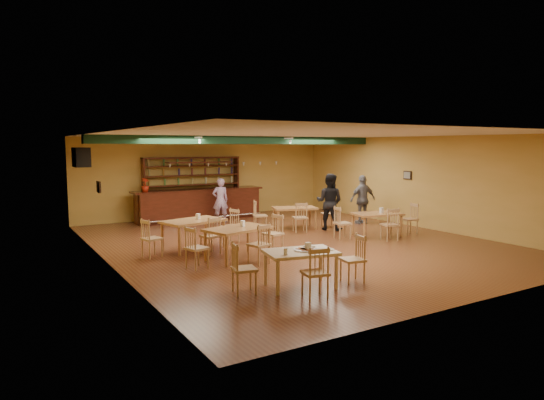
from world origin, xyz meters
TOP-DOWN VIEW (x-y plane):
  - floor at (0.00, 0.00)m, footprint 12.00×12.00m
  - ceiling_beam at (0.00, 2.80)m, footprint 10.00×0.30m
  - track_rail_left at (-1.80, 3.40)m, footprint 0.05×2.50m
  - track_rail_right at (1.40, 3.40)m, footprint 0.05×2.50m
  - ac_unit at (-4.80, 4.20)m, footprint 0.34×0.70m
  - picture_left at (-4.97, 1.00)m, footprint 0.04×0.34m
  - picture_right at (4.97, 0.50)m, footprint 0.04×0.34m
  - bar_counter at (-0.69, 5.15)m, footprint 4.81×0.85m
  - back_bar_hutch at (-0.69, 5.78)m, footprint 3.72×0.40m
  - poinsettia at (-2.65, 5.15)m, footprint 0.34×0.34m
  - dining_table_a at (-2.74, 0.52)m, footprint 1.74×1.28m
  - dining_table_b at (1.30, 1.87)m, footprint 1.59×1.25m
  - dining_table_c at (-2.24, -1.04)m, footprint 1.71×1.28m
  - dining_table_d at (2.66, -0.53)m, footprint 1.54×1.10m
  - near_table at (-2.26, -3.72)m, footprint 1.47×1.10m
  - pizza_tray at (-2.16, -3.72)m, footprint 0.48×0.48m
  - parmesan_shaker at (-2.68, -3.86)m, footprint 0.09×0.09m
  - napkin_stack at (-1.92, -3.53)m, footprint 0.23×0.19m
  - pizza_server at (-2.02, -3.67)m, footprint 0.26×0.31m
  - side_plate at (-1.73, -3.90)m, footprint 0.26×0.26m
  - patron_bar at (-0.22, 4.33)m, footprint 0.63×0.47m
  - patron_right_a at (2.10, 1.07)m, footprint 1.07×1.11m
  - patron_right_b at (3.86, 1.47)m, footprint 1.02×0.51m

SIDE VIEW (x-z plane):
  - floor at x=0.00m, z-range 0.00..0.00m
  - dining_table_b at x=1.30m, z-range 0.00..0.70m
  - dining_table_d at x=2.66m, z-range 0.00..0.70m
  - near_table at x=-2.26m, z-range 0.00..0.71m
  - dining_table_c at x=-2.24m, z-range 0.00..0.76m
  - dining_table_a at x=-2.74m, z-range 0.00..0.78m
  - bar_counter at x=-0.69m, z-range 0.00..1.13m
  - side_plate at x=-1.73m, z-range 0.71..0.72m
  - pizza_tray at x=-2.16m, z-range 0.71..0.73m
  - napkin_stack at x=-1.92m, z-range 0.71..0.74m
  - pizza_server at x=-2.02m, z-range 0.73..0.73m
  - parmesan_shaker at x=-2.68m, z-range 0.71..0.82m
  - patron_bar at x=-0.22m, z-range 0.00..1.56m
  - patron_right_b at x=3.86m, z-range 0.00..1.69m
  - patron_right_a at x=2.10m, z-range 0.00..1.81m
  - back_bar_hutch at x=-0.69m, z-range 0.00..2.28m
  - poinsettia at x=-2.65m, z-range 1.13..1.60m
  - picture_left at x=-4.97m, z-range 1.56..1.84m
  - picture_right at x=4.97m, z-range 1.56..1.84m
  - ac_unit at x=-4.80m, z-range 2.11..2.59m
  - ceiling_beam at x=0.00m, z-range 2.75..3.00m
  - track_rail_left at x=-1.80m, z-range 2.92..2.96m
  - track_rail_right at x=1.40m, z-range 2.92..2.96m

